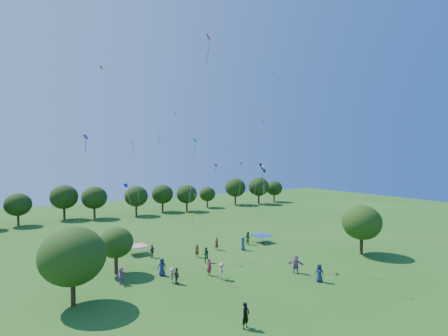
# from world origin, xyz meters

# --- Properties ---
(ground) EXTENTS (160.00, 160.00, 0.00)m
(ground) POSITION_xyz_m (0.00, 0.00, 0.00)
(ground) COLOR #2C5F1C
(near_tree_west) EXTENTS (5.29, 5.29, 6.47)m
(near_tree_west) POSITION_xyz_m (-14.13, 14.73, 4.08)
(near_tree_west) COLOR #422B19
(near_tree_west) RESTS_ON ground
(near_tree_north) EXTENTS (3.53, 3.53, 4.89)m
(near_tree_north) POSITION_xyz_m (-9.05, 20.56, 3.28)
(near_tree_north) COLOR #422B19
(near_tree_north) RESTS_ON ground
(near_tree_east) EXTENTS (4.76, 4.76, 6.15)m
(near_tree_east) POSITION_xyz_m (18.58, 11.42, 3.99)
(near_tree_east) COLOR #422B19
(near_tree_east) RESTS_ON ground
(treeline) EXTENTS (88.01, 8.77, 6.77)m
(treeline) POSITION_xyz_m (-1.73, 55.43, 4.09)
(treeline) COLOR #422B19
(treeline) RESTS_ON ground
(tent_red_stripe) EXTENTS (2.20, 2.20, 1.10)m
(tent_red_stripe) POSITION_xyz_m (-4.88, 26.49, 1.04)
(tent_red_stripe) COLOR red
(tent_red_stripe) RESTS_ON ground
(tent_blue) EXTENTS (2.20, 2.20, 1.10)m
(tent_blue) POSITION_xyz_m (11.86, 22.79, 1.04)
(tent_blue) COLOR #1B31B2
(tent_blue) RESTS_ON ground
(man_in_black) EXTENTS (0.79, 0.62, 1.85)m
(man_in_black) POSITION_xyz_m (-4.48, 4.13, 0.93)
(man_in_black) COLOR black
(man_in_black) RESTS_ON ground
(crowd_person_0) EXTENTS (0.94, 0.89, 1.71)m
(crowd_person_0) POSITION_xyz_m (7.36, 20.95, 0.86)
(crowd_person_0) COLOR navy
(crowd_person_0) RESTS_ON ground
(crowd_person_1) EXTENTS (0.54, 0.72, 1.73)m
(crowd_person_1) POSITION_xyz_m (-1.15, 15.01, 0.86)
(crowd_person_1) COLOR maroon
(crowd_person_1) RESTS_ON ground
(crowd_person_2) EXTENTS (0.95, 0.69, 1.73)m
(crowd_person_2) POSITION_xyz_m (-15.42, 24.65, 0.86)
(crowd_person_2) COLOR #295C27
(crowd_person_2) RESTS_ON ground
(crowd_person_3) EXTENTS (1.10, 1.16, 1.69)m
(crowd_person_3) POSITION_xyz_m (-0.70, 13.31, 0.84)
(crowd_person_3) COLOR tan
(crowd_person_3) RESTS_ON ground
(crowd_person_4) EXTENTS (0.44, 0.92, 1.55)m
(crowd_person_4) POSITION_xyz_m (-4.96, 14.62, 0.78)
(crowd_person_4) COLOR #3F3933
(crowd_person_4) RESTS_ON ground
(crowd_person_5) EXTENTS (1.62, 1.73, 1.87)m
(crowd_person_5) POSITION_xyz_m (6.81, 10.76, 0.94)
(crowd_person_5) COLOR #905485
(crowd_person_5) RESTS_ON ground
(crowd_person_6) EXTENTS (1.01, 0.84, 1.80)m
(crowd_person_6) POSITION_xyz_m (-5.25, 17.52, 0.90)
(crowd_person_6) COLOR navy
(crowd_person_6) RESTS_ON ground
(crowd_person_7) EXTENTS (0.60, 0.39, 1.59)m
(crowd_person_7) POSITION_xyz_m (0.81, 21.34, 0.80)
(crowd_person_7) COLOR maroon
(crowd_person_7) RESTS_ON ground
(crowd_person_8) EXTENTS (0.58, 0.92, 1.77)m
(crowd_person_8) POSITION_xyz_m (9.60, 22.91, 0.88)
(crowd_person_8) COLOR #285524
(crowd_person_8) RESTS_ON ground
(crowd_person_9) EXTENTS (1.08, 0.90, 1.51)m
(crowd_person_9) POSITION_xyz_m (-5.22, 15.03, 0.76)
(crowd_person_9) COLOR #A59384
(crowd_person_9) RESTS_ON ground
(crowd_person_10) EXTENTS (0.99, 0.74, 1.53)m
(crowd_person_10) POSITION_xyz_m (-3.80, 24.08, 0.77)
(crowd_person_10) COLOR #403933
(crowd_person_10) RESTS_ON ground
(crowd_person_11) EXTENTS (1.38, 1.51, 1.62)m
(crowd_person_11) POSITION_xyz_m (-9.44, 17.41, 0.81)
(crowd_person_11) COLOR #A561A6
(crowd_person_11) RESTS_ON ground
(crowd_person_12) EXTENTS (0.78, 0.98, 1.75)m
(crowd_person_12) POSITION_xyz_m (6.93, 7.67, 0.88)
(crowd_person_12) COLOR #1A274E
(crowd_person_12) RESTS_ON ground
(crowd_person_13) EXTENTS (0.68, 0.51, 1.66)m
(crowd_person_13) POSITION_xyz_m (4.51, 22.85, 0.83)
(crowd_person_13) COLOR maroon
(crowd_person_13) RESTS_ON ground
(crowd_person_14) EXTENTS (0.98, 0.76, 1.76)m
(crowd_person_14) POSITION_xyz_m (0.72, 19.04, 0.88)
(crowd_person_14) COLOR #265939
(crowd_person_14) RESTS_ON ground
(pirate_kite) EXTENTS (3.42, 4.82, 10.06)m
(pirate_kite) POSITION_xyz_m (5.95, 15.18, 10.71)
(pirate_kite) COLOR black
(red_high_kite) EXTENTS (6.12, 6.76, 25.82)m
(red_high_kite) POSITION_xyz_m (1.73, 20.81, 21.79)
(red_high_kite) COLOR red
(small_kite_0) EXTENTS (4.61, 5.91, 21.86)m
(small_kite_0) POSITION_xyz_m (-9.91, 26.56, 15.45)
(small_kite_0) COLOR #F3450E
(small_kite_1) EXTENTS (2.60, 2.41, 9.98)m
(small_kite_1) POSITION_xyz_m (10.83, 26.48, 8.96)
(small_kite_1) COLOR #F5450C
(small_kite_2) EXTENTS (0.45, 2.03, 15.86)m
(small_kite_2) POSITION_xyz_m (4.09, 12.07, 12.95)
(small_kite_2) COLOR orange
(small_kite_3) EXTENTS (2.51, 4.42, 20.97)m
(small_kite_3) POSITION_xyz_m (8.23, 17.78, 16.91)
(small_kite_3) COLOR #17802C
(small_kite_4) EXTENTS (0.55, 6.57, 7.48)m
(small_kite_4) POSITION_xyz_m (-5.84, 26.19, 7.10)
(small_kite_4) COLOR #1813BE
(small_kite_5) EXTENTS (3.38, 7.19, 13.50)m
(small_kite_5) POSITION_xyz_m (-10.66, 28.22, 12.23)
(small_kite_5) COLOR purple
(small_kite_6) EXTENTS (6.92, 2.80, 18.30)m
(small_kite_6) POSITION_xyz_m (-0.55, 27.79, 15.11)
(small_kite_6) COLOR white
(small_kite_7) EXTENTS (0.85, 4.08, 12.32)m
(small_kite_7) POSITION_xyz_m (-5.81, 9.83, 10.33)
(small_kite_7) COLOR #0C8FB9
(small_kite_8) EXTENTS (1.30, 1.54, 14.42)m
(small_kite_8) POSITION_xyz_m (2.66, 11.95, 10.90)
(small_kite_8) COLOR #B90A31
(small_kite_9) EXTENTS (0.46, 4.34, 12.51)m
(small_kite_9) POSITION_xyz_m (-5.63, 24.38, 10.49)
(small_kite_9) COLOR #EEB70C
(small_kite_10) EXTENTS (0.61, 0.86, 5.25)m
(small_kite_10) POSITION_xyz_m (-3.10, 14.90, 5.74)
(small_kite_10) COLOR #E1F415
(small_kite_11) EXTENTS (3.91, 4.38, 13.90)m
(small_kite_11) POSITION_xyz_m (-3.12, 24.50, 11.92)
(small_kite_11) COLOR #1B8117
(small_kite_12) EXTENTS (4.76, 1.07, 16.44)m
(small_kite_12) POSITION_xyz_m (1.10, 25.22, 12.80)
(small_kite_12) COLOR blue
(small_kite_13) EXTENTS (1.09, 4.48, 9.76)m
(small_kite_13) POSITION_xyz_m (8.15, 28.06, 9.12)
(small_kite_13) COLOR #A21B82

